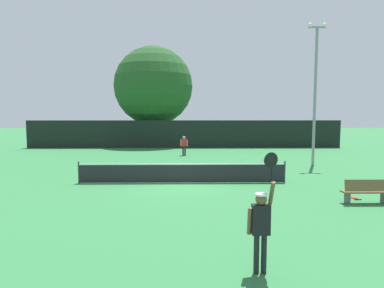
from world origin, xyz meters
TOP-DOWN VIEW (x-y plane):
  - ground_plane at (0.00, 0.00)m, footprint 120.00×120.00m
  - tennis_net at (0.00, 0.00)m, footprint 10.16×0.08m
  - perimeter_fence at (0.00, 16.70)m, footprint 30.78×0.12m
  - player_serving at (1.80, -9.34)m, footprint 0.68×0.40m
  - player_receiving at (0.00, 10.70)m, footprint 0.57×0.23m
  - tennis_ball at (2.54, 1.38)m, footprint 0.07×0.07m
  - spare_racket at (6.98, -3.06)m, footprint 0.28×0.52m
  - courtside_bench at (7.01, -3.91)m, footprint 1.80×0.44m
  - light_pole at (8.50, 5.50)m, footprint 1.18×0.28m
  - large_tree at (-3.34, 20.21)m, footprint 8.36×8.36m
  - parked_car_near at (-7.43, 25.37)m, footprint 2.10×4.29m
  - parked_car_mid at (-3.15, 24.67)m, footprint 1.97×4.23m
  - parked_car_far at (6.99, 22.73)m, footprint 2.11×4.29m

SIDE VIEW (x-z plane):
  - ground_plane at x=0.00m, z-range 0.00..0.00m
  - spare_racket at x=6.98m, z-range 0.00..0.04m
  - tennis_ball at x=2.54m, z-range 0.00..0.07m
  - courtside_bench at x=7.01m, z-range 0.01..0.96m
  - tennis_net at x=0.00m, z-range -0.02..1.05m
  - parked_car_near at x=-7.43m, z-range -0.07..1.62m
  - parked_car_mid at x=-3.15m, z-range -0.07..1.62m
  - parked_car_far at x=6.99m, z-range -0.07..1.62m
  - player_receiving at x=0.00m, z-range 0.16..1.70m
  - player_serving at x=1.80m, z-range -0.14..2.46m
  - perimeter_fence at x=0.00m, z-range 0.00..2.70m
  - light_pole at x=8.50m, z-range 0.58..9.68m
  - large_tree at x=-3.34m, z-range 1.05..11.52m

